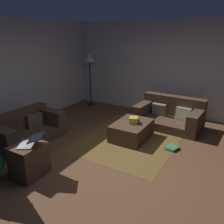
{
  "coord_description": "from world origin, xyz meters",
  "views": [
    {
      "loc": [
        -3.24,
        -1.75,
        2.26
      ],
      "look_at": [
        0.54,
        0.45,
        0.75
      ],
      "focal_mm": 36.98,
      "sensor_mm": 36.0,
      "label": 1
    }
  ],
  "objects_px": {
    "gift_box": "(133,120)",
    "book_stack": "(172,148)",
    "couch_left": "(25,129)",
    "tv_remote": "(136,119)",
    "couch_right": "(170,115)",
    "laptop": "(31,142)",
    "ottoman": "(132,130)",
    "corner_lamp": "(90,62)",
    "side_table": "(29,160)"
  },
  "relations": [
    {
      "from": "side_table",
      "to": "ottoman",
      "type": "bearing_deg",
      "value": -21.68
    },
    {
      "from": "gift_box",
      "to": "side_table",
      "type": "relative_size",
      "value": 0.37
    },
    {
      "from": "side_table",
      "to": "corner_lamp",
      "type": "distance_m",
      "value": 4.22
    },
    {
      "from": "laptop",
      "to": "book_stack",
      "type": "distance_m",
      "value": 2.75
    },
    {
      "from": "gift_box",
      "to": "laptop",
      "type": "bearing_deg",
      "value": 158.44
    },
    {
      "from": "couch_right",
      "to": "ottoman",
      "type": "height_order",
      "value": "couch_right"
    },
    {
      "from": "gift_box",
      "to": "couch_right",
      "type": "bearing_deg",
      "value": -21.91
    },
    {
      "from": "book_stack",
      "to": "ottoman",
      "type": "bearing_deg",
      "value": 86.69
    },
    {
      "from": "laptop",
      "to": "ottoman",
      "type": "bearing_deg",
      "value": -20.79
    },
    {
      "from": "couch_left",
      "to": "tv_remote",
      "type": "bearing_deg",
      "value": 128.31
    },
    {
      "from": "ottoman",
      "to": "corner_lamp",
      "type": "distance_m",
      "value": 3.09
    },
    {
      "from": "ottoman",
      "to": "gift_box",
      "type": "distance_m",
      "value": 0.26
    },
    {
      "from": "couch_right",
      "to": "ottoman",
      "type": "distance_m",
      "value": 1.29
    },
    {
      "from": "couch_left",
      "to": "side_table",
      "type": "xyz_separation_m",
      "value": [
        -0.85,
        -1.13,
        0.01
      ]
    },
    {
      "from": "laptop",
      "to": "book_stack",
      "type": "xyz_separation_m",
      "value": [
        2.05,
        -1.74,
        -0.58
      ]
    },
    {
      "from": "gift_box",
      "to": "book_stack",
      "type": "xyz_separation_m",
      "value": [
        -0.06,
        -0.91,
        -0.41
      ]
    },
    {
      "from": "couch_right",
      "to": "gift_box",
      "type": "distance_m",
      "value": 1.28
    },
    {
      "from": "laptop",
      "to": "book_stack",
      "type": "bearing_deg",
      "value": -40.33
    },
    {
      "from": "couch_left",
      "to": "laptop",
      "type": "distance_m",
      "value": 1.48
    },
    {
      "from": "gift_box",
      "to": "ottoman",
      "type": "bearing_deg",
      "value": 92.59
    },
    {
      "from": "laptop",
      "to": "corner_lamp",
      "type": "distance_m",
      "value": 4.13
    },
    {
      "from": "gift_box",
      "to": "corner_lamp",
      "type": "xyz_separation_m",
      "value": [
        1.66,
        2.33,
        0.96
      ]
    },
    {
      "from": "couch_right",
      "to": "ottoman",
      "type": "bearing_deg",
      "value": 69.86
    },
    {
      "from": "couch_left",
      "to": "tv_remote",
      "type": "distance_m",
      "value": 2.48
    },
    {
      "from": "couch_right",
      "to": "corner_lamp",
      "type": "relative_size",
      "value": 1.0
    },
    {
      "from": "gift_box",
      "to": "corner_lamp",
      "type": "relative_size",
      "value": 0.12
    },
    {
      "from": "ottoman",
      "to": "gift_box",
      "type": "relative_size",
      "value": 4.87
    },
    {
      "from": "couch_right",
      "to": "book_stack",
      "type": "xyz_separation_m",
      "value": [
        -1.23,
        -0.43,
        -0.24
      ]
    },
    {
      "from": "side_table",
      "to": "laptop",
      "type": "distance_m",
      "value": 0.34
    },
    {
      "from": "side_table",
      "to": "corner_lamp",
      "type": "relative_size",
      "value": 0.33
    },
    {
      "from": "couch_left",
      "to": "book_stack",
      "type": "bearing_deg",
      "value": 114.38
    },
    {
      "from": "ottoman",
      "to": "gift_box",
      "type": "xyz_separation_m",
      "value": [
        0.0,
        -0.03,
        0.25
      ]
    },
    {
      "from": "couch_left",
      "to": "couch_right",
      "type": "relative_size",
      "value": 0.96
    },
    {
      "from": "side_table",
      "to": "book_stack",
      "type": "height_order",
      "value": "side_table"
    },
    {
      "from": "couch_right",
      "to": "tv_remote",
      "type": "height_order",
      "value": "couch_right"
    },
    {
      "from": "book_stack",
      "to": "gift_box",
      "type": "bearing_deg",
      "value": 86.47
    },
    {
      "from": "couch_left",
      "to": "tv_remote",
      "type": "relative_size",
      "value": 9.82
    },
    {
      "from": "couch_right",
      "to": "couch_left",
      "type": "bearing_deg",
      "value": 47.81
    },
    {
      "from": "gift_box",
      "to": "side_table",
      "type": "xyz_separation_m",
      "value": [
        -2.13,
        0.88,
        -0.17
      ]
    },
    {
      "from": "gift_box",
      "to": "tv_remote",
      "type": "xyz_separation_m",
      "value": [
        0.2,
        0.03,
        -0.06
      ]
    },
    {
      "from": "couch_left",
      "to": "gift_box",
      "type": "bearing_deg",
      "value": 124.1
    },
    {
      "from": "couch_left",
      "to": "book_stack",
      "type": "distance_m",
      "value": 3.17
    },
    {
      "from": "couch_left",
      "to": "ottoman",
      "type": "relative_size",
      "value": 1.61
    },
    {
      "from": "couch_left",
      "to": "corner_lamp",
      "type": "height_order",
      "value": "corner_lamp"
    },
    {
      "from": "gift_box",
      "to": "book_stack",
      "type": "distance_m",
      "value": 1.0
    },
    {
      "from": "couch_right",
      "to": "tv_remote",
      "type": "xyz_separation_m",
      "value": [
        -0.98,
        0.5,
        0.11
      ]
    },
    {
      "from": "couch_left",
      "to": "tv_remote",
      "type": "xyz_separation_m",
      "value": [
        1.48,
        -1.99,
        0.12
      ]
    },
    {
      "from": "laptop",
      "to": "gift_box",
      "type": "bearing_deg",
      "value": -21.56
    },
    {
      "from": "gift_box",
      "to": "side_table",
      "type": "bearing_deg",
      "value": 157.57
    },
    {
      "from": "tv_remote",
      "to": "corner_lamp",
      "type": "bearing_deg",
      "value": 68.55
    }
  ]
}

